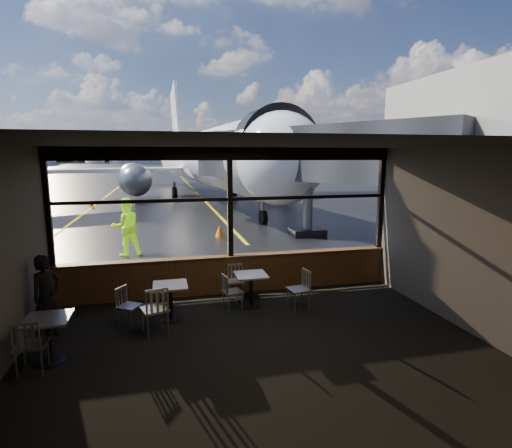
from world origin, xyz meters
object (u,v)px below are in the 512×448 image
object	(u,v)px
chair_near_w	(233,292)
passenger	(47,297)
airliner	(206,122)
cafe_table_near	(251,290)
chair_near_n	(236,282)
chair_left_s	(31,345)
cone_wing	(91,203)
cafe_table_mid	(171,302)
cone_nose	(219,231)
chair_mid_w	(129,307)
ground_crew	(126,227)
jet_bridge	(298,184)
chair_mid_s	(155,310)
chair_near_e	(298,290)
cafe_table_left	(49,340)

from	to	relation	value
chair_near_w	passenger	size ratio (longest dim) A/B	0.52
airliner	cafe_table_near	distance (m)	23.86
chair_near_n	chair_left_s	size ratio (longest dim) A/B	0.89
chair_left_s	chair_near_w	bearing A→B (deg)	28.05
cone_wing	cafe_table_mid	bearing A→B (deg)	-76.84
cafe_table_mid	cone_nose	distance (m)	8.44
chair_mid_w	ground_crew	distance (m)	6.00
jet_bridge	passenger	size ratio (longest dim) A/B	6.50
airliner	chair_near_n	xyz separation A→B (m)	(-1.90, -22.59, -5.43)
chair_mid_s	cone_wing	distance (m)	20.91
airliner	chair_near_w	xyz separation A→B (m)	(-2.11, -23.29, -5.42)
chair_near_e	passenger	size ratio (longest dim) A/B	0.57
cafe_table_mid	chair_near_n	world-z (taller)	chair_near_n
cone_nose	jet_bridge	bearing A→B (deg)	-24.30
cafe_table_left	chair_near_w	distance (m)	3.59
cafe_table_near	cone_wing	world-z (taller)	cafe_table_near
chair_near_n	chair_mid_w	bearing A→B (deg)	28.94
chair_near_e	ground_crew	world-z (taller)	ground_crew
chair_near_w	cafe_table_mid	bearing A→B (deg)	-93.07
ground_crew	cone_nose	xyz separation A→B (m)	(3.46, 2.34, -0.72)
cafe_table_left	jet_bridge	bearing A→B (deg)	49.25
ground_crew	chair_near_n	bearing A→B (deg)	100.23
chair_near_e	chair_near_w	distance (m)	1.42
airliner	chair_mid_w	world-z (taller)	airliner
cafe_table_mid	chair_near_w	size ratio (longest dim) A/B	0.92
cone_nose	passenger	bearing A→B (deg)	-117.23
cafe_table_mid	cone_wing	distance (m)	20.38
chair_near_e	ground_crew	size ratio (longest dim) A/B	0.46
chair_left_s	passenger	world-z (taller)	passenger
cafe_table_near	cafe_table_left	bearing A→B (deg)	-156.23
chair_near_w	chair_mid_w	bearing A→B (deg)	-93.36
airliner	chair_near_e	xyz separation A→B (m)	(-0.71, -23.58, -5.38)
cafe_table_near	chair_near_w	size ratio (longest dim) A/B	0.92
chair_mid_w	chair_left_s	xyz separation A→B (m)	(-1.33, -1.44, 0.05)
airliner	chair_mid_w	xyz separation A→B (m)	(-4.21, -23.62, -5.43)
cafe_table_left	passenger	world-z (taller)	passenger
cafe_table_near	cone_nose	world-z (taller)	cafe_table_near
chair_mid_s	jet_bridge	bearing A→B (deg)	37.61
chair_near_e	cone_wing	world-z (taller)	chair_near_e
chair_mid_s	chair_left_s	size ratio (longest dim) A/B	1.06
chair_near_w	cone_nose	world-z (taller)	chair_near_w
cafe_table_left	chair_left_s	xyz separation A→B (m)	(-0.18, -0.27, 0.07)
cafe_table_mid	chair_mid_w	world-z (taller)	chair_mid_w
jet_bridge	chair_near_n	xyz separation A→B (m)	(-3.55, -5.93, -1.81)
cone_nose	chair_near_e	bearing A→B (deg)	-86.24
ground_crew	cafe_table_left	bearing A→B (deg)	65.17
airliner	cone_nose	distance (m)	16.37
chair_mid_s	passenger	world-z (taller)	passenger
cafe_table_mid	chair_left_s	size ratio (longest dim) A/B	0.83
chair_left_s	cafe_table_left	bearing A→B (deg)	57.67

